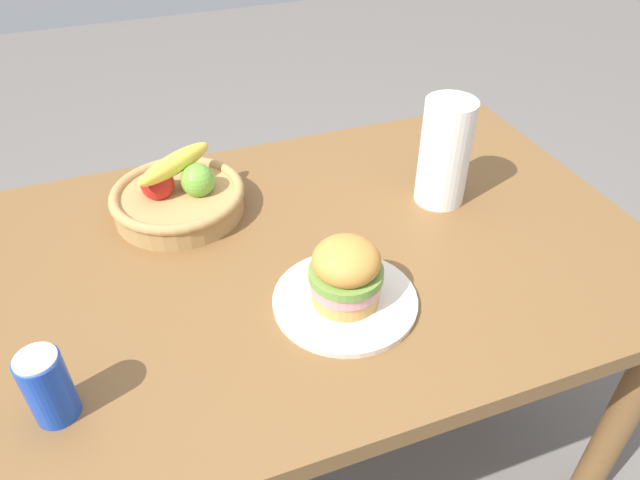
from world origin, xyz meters
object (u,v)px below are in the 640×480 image
object	(u,v)px
plate	(345,300)
fruit_basket	(178,196)
paper_towel_roll	(445,153)
soda_can	(48,387)
sandwich	(346,272)

from	to	relation	value
plate	fruit_basket	size ratio (longest dim) A/B	0.92
paper_towel_roll	fruit_basket	bearing A→B (deg)	164.71
soda_can	paper_towel_roll	size ratio (longest dim) A/B	0.53
plate	soda_can	distance (m)	0.50
sandwich	soda_can	size ratio (longest dim) A/B	1.06
fruit_basket	paper_towel_roll	bearing A→B (deg)	-15.29
sandwich	paper_towel_roll	world-z (taller)	paper_towel_roll
sandwich	soda_can	world-z (taller)	sandwich
fruit_basket	sandwich	bearing A→B (deg)	-59.23
soda_can	fruit_basket	size ratio (longest dim) A/B	0.43
plate	fruit_basket	world-z (taller)	fruit_basket
sandwich	soda_can	bearing A→B (deg)	-172.23
plate	paper_towel_roll	world-z (taller)	paper_towel_roll
sandwich	fruit_basket	xyz separation A→B (m)	(-0.23, 0.39, -0.03)
paper_towel_roll	sandwich	bearing A→B (deg)	-143.89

